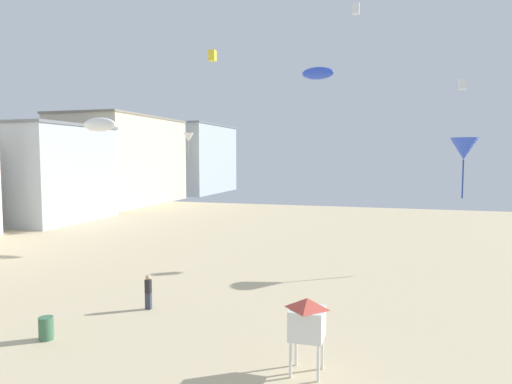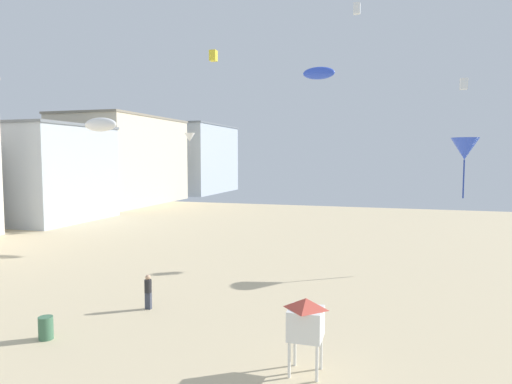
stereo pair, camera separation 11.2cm
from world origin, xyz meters
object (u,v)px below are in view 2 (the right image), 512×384
kite_white_parafoil (100,125)px  kite_white_delta (190,137)px  kite_blue_parafoil (319,73)px  kite_blue_delta (465,149)px  kite_white_box (464,84)px  beach_trash_bin (46,328)px  kite_flyer (148,290)px  lifeguard_stand (306,319)px  kite_yellow_box (213,56)px  kite_white_box_3 (357,9)px

kite_white_parafoil → kite_white_delta: bearing=78.8°
kite_white_delta → kite_blue_parafoil: (13.78, -3.64, 5.12)m
kite_white_parafoil → kite_blue_delta: 26.70m
kite_white_parafoil → kite_white_box: 27.79m
beach_trash_bin → kite_blue_delta: bearing=44.9°
kite_blue_parafoil → kite_flyer: bearing=-103.1°
kite_flyer → lifeguard_stand: lifeguard_stand is taller
kite_white_box → kite_blue_parafoil: size_ratio=0.30×
beach_trash_bin → kite_white_parafoil: kite_white_parafoil is taller
kite_white_delta → kite_blue_parafoil: bearing=-14.8°
kite_blue_delta → kite_white_delta: bearing=155.3°
kite_blue_delta → kite_yellow_box: bearing=159.0°
kite_white_box → kite_blue_delta: bearing=-95.6°
kite_white_box → kite_white_delta: size_ratio=0.33×
kite_white_box → kite_blue_delta: (-0.49, -5.01, -4.82)m
kite_white_parafoil → kite_blue_parafoil: (16.08, 7.95, 4.56)m
lifeguard_stand → beach_trash_bin: lifeguard_stand is taller
kite_white_delta → kite_blue_parafoil: kite_blue_parafoil is taller
kite_flyer → beach_trash_bin: (-2.04, -4.31, -0.47)m
beach_trash_bin → kite_yellow_box: (-2.95, 25.05, 15.94)m
kite_white_delta → beach_trash_bin: bearing=-76.2°
kite_flyer → kite_blue_delta: 21.15m
kite_white_box → kite_yellow_box: size_ratio=0.82×
kite_white_box_3 → kite_yellow_box: bearing=-179.3°
lifeguard_stand → kite_flyer: bearing=150.9°
beach_trash_bin → kite_white_delta: kite_white_delta is taller
kite_blue_delta → kite_white_parafoil: bearing=-179.1°
kite_blue_delta → lifeguard_stand: bearing=-112.3°
kite_blue_delta → kite_yellow_box: (-20.29, 7.80, 8.72)m
beach_trash_bin → kite_white_delta: 30.54m
beach_trash_bin → kite_white_box_3: kite_white_box_3 is taller
kite_flyer → kite_blue_parafoil: bearing=67.3°
kite_blue_parafoil → kite_white_box_3: bearing=7.8°
kite_white_parafoil → kite_white_box_3: 23.04m
beach_trash_bin → kite_blue_parafoil: bearing=74.7°
beach_trash_bin → kite_white_box_3: size_ratio=1.02×
kite_white_box → kite_white_delta: bearing=166.0°
kite_yellow_box → kite_blue_delta: bearing=-21.0°
kite_blue_delta → kite_yellow_box: 23.42m
lifeguard_stand → beach_trash_bin: (-10.31, -0.15, -1.39)m
kite_white_box → lifeguard_stand: bearing=-108.8°
kite_white_box → beach_trash_bin: bearing=-128.7°
kite_white_box_3 → kite_white_box: bearing=-20.2°
kite_flyer → kite_white_parafoil: kite_white_parafoil is taller
lifeguard_stand → beach_trash_bin: bearing=178.4°
lifeguard_stand → kite_yellow_box: 31.75m
kite_white_parafoil → lifeguard_stand: bearing=-40.4°
kite_white_delta → kite_white_parafoil: bearing=-101.2°
kite_white_box → kite_yellow_box: kite_yellow_box is taller
kite_white_box_3 → kite_blue_parafoil: bearing=-172.2°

